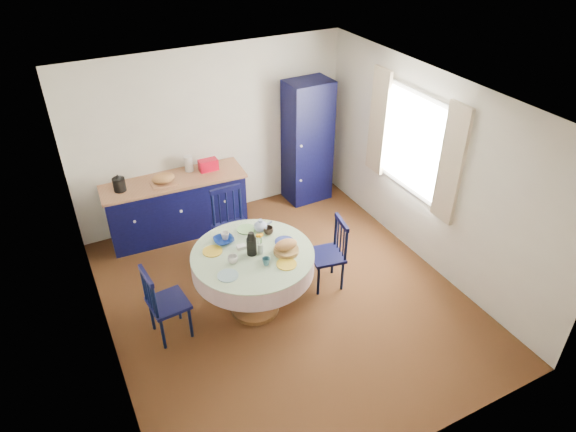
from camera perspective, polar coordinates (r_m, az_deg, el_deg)
name	(u,v)px	position (r m, az deg, el deg)	size (l,w,h in m)	color
floor	(285,298)	(6.31, -0.35, -9.12)	(4.50, 4.50, 0.00)	black
ceiling	(284,101)	(4.99, -0.44, 12.64)	(4.50, 4.50, 0.00)	white
wall_back	(212,135)	(7.39, -8.39, 8.87)	(4.00, 0.02, 2.50)	beige
wall_left	(94,265)	(5.14, -20.79, -5.08)	(0.02, 4.50, 2.50)	beige
wall_right	(429,172)	(6.57, 15.42, 4.76)	(0.02, 4.50, 2.50)	beige
window	(414,143)	(6.62, 13.78, 7.89)	(0.10, 1.74, 1.45)	white
kitchen_counter	(176,205)	(7.35, -12.29, 1.18)	(1.97, 0.71, 1.11)	black
pantry_cabinet	(307,142)	(7.83, 2.17, 8.20)	(0.68, 0.50, 1.90)	black
dining_table	(254,262)	(5.74, -3.84, -5.13)	(1.36, 1.36, 1.11)	#512C17
chair_left	(164,303)	(5.72, -13.57, -9.33)	(0.43, 0.45, 0.93)	black
chair_far	(232,227)	(6.64, -6.21, -1.17)	(0.46, 0.44, 1.03)	black
chair_right	(330,253)	(6.27, 4.64, -4.13)	(0.45, 0.47, 0.91)	black
mug_a	(233,259)	(5.52, -6.15, -4.82)	(0.11, 0.11, 0.09)	silver
mug_b	(266,261)	(5.47, -2.44, -5.07)	(0.09, 0.09, 0.08)	#346672
mug_c	(269,231)	(5.92, -2.18, -1.63)	(0.11, 0.11, 0.09)	black
mug_d	(225,236)	(5.88, -7.01, -2.21)	(0.10, 0.10, 0.09)	silver
cobalt_bowl	(224,240)	(5.84, -7.13, -2.70)	(0.23, 0.23, 0.06)	navy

